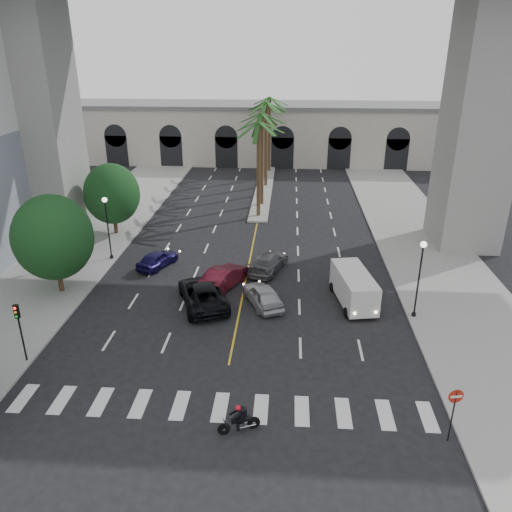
{
  "coord_description": "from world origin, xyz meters",
  "views": [
    {
      "loc": [
        3.09,
        -20.96,
        16.4
      ],
      "look_at": [
        1.25,
        6.0,
        4.93
      ],
      "focal_mm": 35.0,
      "sensor_mm": 36.0,
      "label": 1
    }
  ],
  "objects": [
    {
      "name": "car_e",
      "position": [
        -7.24,
        14.87,
        0.68
      ],
      "size": [
        3.04,
        4.27,
        1.35
      ],
      "primitive_type": "imported",
      "rotation": [
        0.0,
        0.0,
        2.73
      ],
      "color": "#150F48",
      "rests_on": "ground"
    },
    {
      "name": "palm_a",
      "position": [
        0.0,
        28.0,
        9.1
      ],
      "size": [
        3.2,
        3.2,
        10.3
      ],
      "color": "#47331E",
      "rests_on": "ground"
    },
    {
      "name": "car_a",
      "position": [
        1.5,
        9.13,
        0.74
      ],
      "size": [
        3.4,
        4.67,
        1.48
      ],
      "primitive_type": "imported",
      "rotation": [
        0.0,
        0.0,
        3.57
      ],
      "color": "#A4A5A9",
      "rests_on": "ground"
    },
    {
      "name": "pier_building",
      "position": [
        0.0,
        55.0,
        4.27
      ],
      "size": [
        71.0,
        10.5,
        8.5
      ],
      "color": "beige",
      "rests_on": "ground"
    },
    {
      "name": "lamp_post_left_far",
      "position": [
        -11.4,
        16.0,
        3.22
      ],
      "size": [
        0.4,
        0.4,
        5.35
      ],
      "color": "black",
      "rests_on": "ground"
    },
    {
      "name": "median",
      "position": [
        0.0,
        38.0,
        0.1
      ],
      "size": [
        2.0,
        24.0,
        0.2
      ],
      "primitive_type": "cube",
      "color": "gray",
      "rests_on": "ground"
    },
    {
      "name": "cargo_van",
      "position": [
        7.66,
        9.73,
        1.26
      ],
      "size": [
        2.89,
        5.57,
        2.26
      ],
      "rotation": [
        0.0,
        0.0,
        0.18
      ],
      "color": "silver",
      "rests_on": "ground"
    },
    {
      "name": "lamp_post_right",
      "position": [
        11.4,
        8.0,
        3.22
      ],
      "size": [
        0.4,
        0.4,
        5.35
      ],
      "color": "black",
      "rests_on": "ground"
    },
    {
      "name": "do_not_enter_sign",
      "position": [
        10.5,
        -3.04,
        2.04
      ],
      "size": [
        0.68,
        0.16,
        2.81
      ],
      "rotation": [
        0.0,
        0.0,
        0.18
      ],
      "color": "black",
      "rests_on": "ground"
    },
    {
      "name": "car_c",
      "position": [
        -2.57,
        8.9,
        0.83
      ],
      "size": [
        4.63,
        6.55,
        1.66
      ],
      "primitive_type": "imported",
      "rotation": [
        0.0,
        0.0,
        3.49
      ],
      "color": "black",
      "rests_on": "ground"
    },
    {
      "name": "car_b",
      "position": [
        -1.5,
        11.65,
        0.79
      ],
      "size": [
        3.44,
        5.04,
        1.57
      ],
      "primitive_type": "imported",
      "rotation": [
        0.0,
        0.0,
        2.73
      ],
      "color": "#51101E",
      "rests_on": "ground"
    },
    {
      "name": "street_tree_far",
      "position": [
        -13.0,
        22.0,
        3.9
      ],
      "size": [
        5.04,
        5.04,
        6.68
      ],
      "color": "#382616",
      "rests_on": "ground"
    },
    {
      "name": "traffic_signal_far",
      "position": [
        -11.3,
        1.5,
        2.51
      ],
      "size": [
        0.25,
        0.18,
        3.65
      ],
      "color": "black",
      "rests_on": "ground"
    },
    {
      "name": "ground",
      "position": [
        0.0,
        0.0,
        0.0
      ],
      "size": [
        140.0,
        140.0,
        0.0
      ],
      "primitive_type": "plane",
      "color": "black",
      "rests_on": "ground"
    },
    {
      "name": "bridge",
      "position": [
        3.42,
        22.0,
        18.51
      ],
      "size": [
        75.0,
        13.0,
        26.0
      ],
      "color": "gray",
      "rests_on": "ground"
    },
    {
      "name": "car_d",
      "position": [
        1.59,
        14.78,
        0.73
      ],
      "size": [
        3.45,
        5.38,
        1.45
      ],
      "primitive_type": "imported",
      "rotation": [
        0.0,
        0.0,
        2.83
      ],
      "color": "#595A5E",
      "rests_on": "ground"
    },
    {
      "name": "sidewalk_left",
      "position": [
        -15.0,
        15.0,
        0.07
      ],
      "size": [
        8.0,
        100.0,
        0.15
      ],
      "primitive_type": "cube",
      "color": "gray",
      "rests_on": "ground"
    },
    {
      "name": "palm_c",
      "position": [
        -0.2,
        36.0,
        8.91
      ],
      "size": [
        3.2,
        3.2,
        10.1
      ],
      "color": "#47331E",
      "rests_on": "ground"
    },
    {
      "name": "motorcycle_rider",
      "position": [
        1.14,
        -3.04,
        0.66
      ],
      "size": [
        1.92,
        0.84,
        1.45
      ],
      "rotation": [
        0.0,
        0.0,
        0.36
      ],
      "color": "black",
      "rests_on": "ground"
    },
    {
      "name": "palm_d",
      "position": [
        0.15,
        40.0,
        9.65
      ],
      "size": [
        3.2,
        3.2,
        10.9
      ],
      "color": "#47331E",
      "rests_on": "ground"
    },
    {
      "name": "palm_e",
      "position": [
        -0.1,
        44.0,
        9.19
      ],
      "size": [
        3.2,
        3.2,
        10.4
      ],
      "color": "#47331E",
      "rests_on": "ground"
    },
    {
      "name": "sidewalk_right",
      "position": [
        15.0,
        15.0,
        0.07
      ],
      "size": [
        8.0,
        100.0,
        0.15
      ],
      "primitive_type": "cube",
      "color": "gray",
      "rests_on": "ground"
    },
    {
      "name": "street_tree_mid",
      "position": [
        -13.0,
        10.0,
        4.21
      ],
      "size": [
        5.44,
        5.44,
        7.21
      ],
      "color": "#382616",
      "rests_on": "ground"
    },
    {
      "name": "palm_b",
      "position": [
        0.1,
        32.0,
        9.37
      ],
      "size": [
        3.2,
        3.2,
        10.6
      ],
      "color": "#47331E",
      "rests_on": "ground"
    },
    {
      "name": "palm_f",
      "position": [
        0.2,
        48.0,
        9.46
      ],
      "size": [
        3.2,
        3.2,
        10.7
      ],
      "color": "#47331E",
      "rests_on": "ground"
    }
  ]
}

